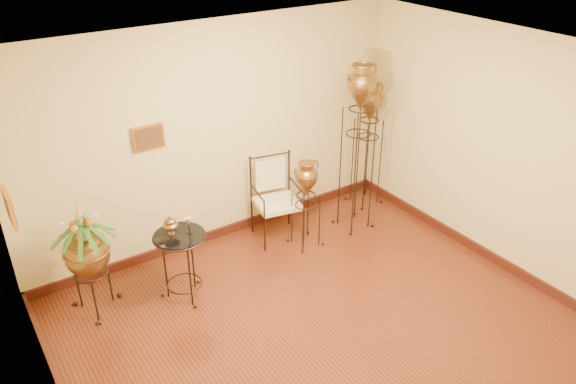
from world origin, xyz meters
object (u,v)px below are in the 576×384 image
amphora_mid (367,144)px  side_table (182,265)px  amphora_tall (357,147)px  planter_urn (86,250)px  armchair (277,200)px

amphora_mid → side_table: (-3.10, -0.56, -0.49)m
amphora_tall → planter_urn: bearing=176.9°
armchair → side_table: bearing=-152.2°
amphora_tall → armchair: amphora_tall is taller
amphora_mid → armchair: 1.62m
amphora_tall → armchair: 1.23m
amphora_tall → side_table: (-2.54, -0.13, -0.73)m
side_table → planter_urn: bearing=160.0°
armchair → amphora_tall: bearing=-6.0°
planter_urn → side_table: size_ratio=1.34×
planter_urn → armchair: planter_urn is taller
amphora_mid → armchair: bearing=-176.1°
amphora_mid → side_table: 3.19m
amphora_mid → planter_urn: bearing=-176.6°
amphora_mid → armchair: size_ratio=1.65×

